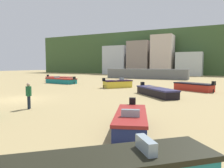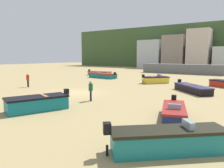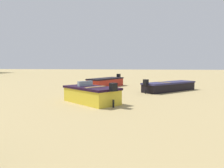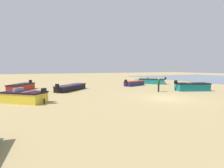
{
  "view_description": "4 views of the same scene",
  "coord_description": "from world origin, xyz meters",
  "px_view_note": "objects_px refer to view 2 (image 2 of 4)",
  "views": [
    {
      "loc": [
        14.07,
        -11.57,
        2.69
      ],
      "look_at": [
        5.81,
        4.98,
        1.06
      ],
      "focal_mm": 34.03,
      "sensor_mm": 36.0,
      "label": 1
    },
    {
      "loc": [
        14.94,
        -15.57,
        3.57
      ],
      "look_at": [
        3.07,
        1.63,
        0.92
      ],
      "focal_mm": 35.11,
      "sensor_mm": 36.0,
      "label": 2
    },
    {
      "loc": [
        -8.31,
        8.83,
        2.13
      ],
      "look_at": [
        5.77,
        10.86,
        0.82
      ],
      "focal_mm": 34.64,
      "sensor_mm": 36.0,
      "label": 3
    },
    {
      "loc": [
        -11.96,
        10.95,
        2.74
      ],
      "look_at": [
        6.08,
        2.61,
        0.9
      ],
      "focal_mm": 27.34,
      "sensor_mm": 36.0,
      "label": 4
    }
  ],
  "objects_px": {
    "boat_teal_4": "(37,103)",
    "boat_teal_6": "(103,76)",
    "boat_teal_2": "(168,140)",
    "boat_navy_3": "(174,112)",
    "boat_grey_1": "(99,73)",
    "boat_black_5": "(192,89)",
    "beach_walker_distant": "(28,79)",
    "boat_yellow_0": "(155,80)",
    "beach_walker_foreground": "(91,89)"
  },
  "relations": [
    {
      "from": "boat_teal_4",
      "to": "boat_teal_6",
      "type": "height_order",
      "value": "boat_teal_4"
    },
    {
      "from": "boat_teal_2",
      "to": "boat_navy_3",
      "type": "xyz_separation_m",
      "value": [
        -1.32,
        4.47,
        -0.09
      ]
    },
    {
      "from": "boat_grey_1",
      "to": "boat_black_5",
      "type": "distance_m",
      "value": 22.39
    },
    {
      "from": "boat_teal_2",
      "to": "boat_grey_1",
      "type": "bearing_deg",
      "value": -179.64
    },
    {
      "from": "boat_teal_6",
      "to": "beach_walker_distant",
      "type": "xyz_separation_m",
      "value": [
        -0.66,
        -13.58,
        0.55
      ]
    },
    {
      "from": "boat_yellow_0",
      "to": "boat_navy_3",
      "type": "distance_m",
      "value": 16.97
    },
    {
      "from": "boat_black_5",
      "to": "beach_walker_distant",
      "type": "relative_size",
      "value": 2.83
    },
    {
      "from": "boat_navy_3",
      "to": "boat_black_5",
      "type": "distance_m",
      "value": 10.39
    },
    {
      "from": "boat_teal_2",
      "to": "boat_teal_4",
      "type": "bearing_deg",
      "value": -139.52
    },
    {
      "from": "boat_teal_4",
      "to": "beach_walker_foreground",
      "type": "distance_m",
      "value": 4.52
    },
    {
      "from": "boat_navy_3",
      "to": "boat_teal_6",
      "type": "relative_size",
      "value": 0.77
    },
    {
      "from": "boat_grey_1",
      "to": "boat_teal_2",
      "type": "height_order",
      "value": "boat_teal_2"
    },
    {
      "from": "boat_teal_2",
      "to": "boat_navy_3",
      "type": "height_order",
      "value": "boat_teal_2"
    },
    {
      "from": "boat_yellow_0",
      "to": "boat_teal_6",
      "type": "bearing_deg",
      "value": -149.72
    },
    {
      "from": "boat_grey_1",
      "to": "beach_walker_distant",
      "type": "distance_m",
      "value": 17.77
    },
    {
      "from": "boat_teal_2",
      "to": "boat_teal_4",
      "type": "distance_m",
      "value": 9.53
    },
    {
      "from": "boat_yellow_0",
      "to": "boat_teal_4",
      "type": "relative_size",
      "value": 0.85
    },
    {
      "from": "boat_grey_1",
      "to": "beach_walker_foreground",
      "type": "height_order",
      "value": "beach_walker_foreground"
    },
    {
      "from": "boat_navy_3",
      "to": "beach_walker_distant",
      "type": "bearing_deg",
      "value": -29.19
    },
    {
      "from": "boat_black_5",
      "to": "boat_teal_6",
      "type": "xyz_separation_m",
      "value": [
        -16.09,
        6.5,
        0.03
      ]
    },
    {
      "from": "boat_yellow_0",
      "to": "boat_black_5",
      "type": "distance_m",
      "value": 7.76
    },
    {
      "from": "boat_teal_4",
      "to": "boat_teal_2",
      "type": "bearing_deg",
      "value": -166.94
    },
    {
      "from": "boat_teal_4",
      "to": "beach_walker_distant",
      "type": "xyz_separation_m",
      "value": [
        -10.29,
        6.38,
        0.47
      ]
    },
    {
      "from": "boat_teal_2",
      "to": "beach_walker_distant",
      "type": "bearing_deg",
      "value": -153.03
    },
    {
      "from": "boat_teal_4",
      "to": "boat_yellow_0",
      "type": "bearing_deg",
      "value": -70.59
    },
    {
      "from": "boat_yellow_0",
      "to": "beach_walker_distant",
      "type": "height_order",
      "value": "beach_walker_distant"
    },
    {
      "from": "boat_navy_3",
      "to": "boat_black_5",
      "type": "xyz_separation_m",
      "value": [
        -1.66,
        10.26,
        -0.01
      ]
    },
    {
      "from": "boat_grey_1",
      "to": "boat_teal_6",
      "type": "bearing_deg",
      "value": 37.2
    },
    {
      "from": "boat_teal_4",
      "to": "boat_navy_3",
      "type": "bearing_deg",
      "value": -137.75
    },
    {
      "from": "boat_black_5",
      "to": "boat_teal_6",
      "type": "relative_size",
      "value": 0.86
    },
    {
      "from": "beach_walker_distant",
      "to": "boat_teal_6",
      "type": "bearing_deg",
      "value": -40.36
    },
    {
      "from": "boat_black_5",
      "to": "boat_teal_6",
      "type": "distance_m",
      "value": 17.36
    },
    {
      "from": "boat_grey_1",
      "to": "boat_navy_3",
      "type": "bearing_deg",
      "value": 39.69
    },
    {
      "from": "boat_teal_2",
      "to": "boat_teal_6",
      "type": "relative_size",
      "value": 0.75
    },
    {
      "from": "beach_walker_foreground",
      "to": "beach_walker_distant",
      "type": "distance_m",
      "value": 11.36
    },
    {
      "from": "boat_yellow_0",
      "to": "beach_walker_foreground",
      "type": "relative_size",
      "value": 2.23
    },
    {
      "from": "boat_yellow_0",
      "to": "beach_walker_foreground",
      "type": "xyz_separation_m",
      "value": [
        0.47,
        -13.92,
        0.49
      ]
    },
    {
      "from": "boat_teal_4",
      "to": "beach_walker_distant",
      "type": "relative_size",
      "value": 2.63
    },
    {
      "from": "boat_teal_4",
      "to": "beach_walker_distant",
      "type": "distance_m",
      "value": 12.11
    },
    {
      "from": "boat_navy_3",
      "to": "boat_teal_2",
      "type": "bearing_deg",
      "value": 87.0
    },
    {
      "from": "boat_teal_6",
      "to": "boat_yellow_0",
      "type": "bearing_deg",
      "value": -93.44
    },
    {
      "from": "boat_yellow_0",
      "to": "beach_walker_distant",
      "type": "distance_m",
      "value": 16.06
    },
    {
      "from": "boat_grey_1",
      "to": "boat_yellow_0",
      "type": "bearing_deg",
      "value": 61.7
    },
    {
      "from": "boat_teal_2",
      "to": "beach_walker_foreground",
      "type": "bearing_deg",
      "value": -165.48
    },
    {
      "from": "beach_walker_distant",
      "to": "boat_black_5",
      "type": "bearing_deg",
      "value": -104.67
    },
    {
      "from": "boat_teal_4",
      "to": "boat_black_5",
      "type": "distance_m",
      "value": 14.93
    },
    {
      "from": "boat_grey_1",
      "to": "boat_black_5",
      "type": "relative_size",
      "value": 1.04
    },
    {
      "from": "boat_grey_1",
      "to": "beach_walker_distant",
      "type": "bearing_deg",
      "value": 3.53
    },
    {
      "from": "boat_yellow_0",
      "to": "boat_grey_1",
      "type": "bearing_deg",
      "value": -162.42
    },
    {
      "from": "boat_teal_4",
      "to": "boat_teal_6",
      "type": "distance_m",
      "value": 22.16
    }
  ]
}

